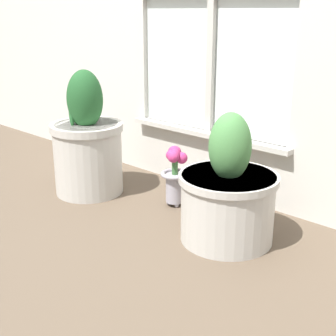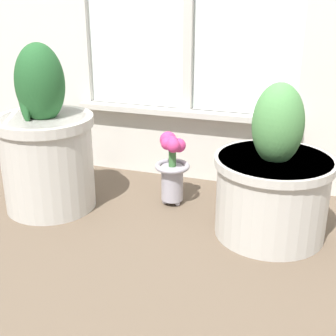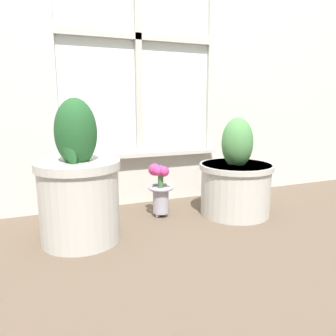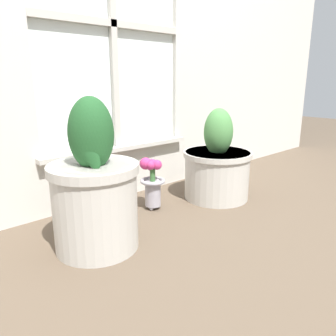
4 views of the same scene
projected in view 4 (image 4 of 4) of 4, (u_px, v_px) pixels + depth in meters
name	position (u px, v px, depth m)	size (l,w,h in m)	color
ground_plane	(201.00, 232.00, 1.47)	(10.00, 10.00, 0.00)	brown
potted_plant_left	(95.00, 192.00, 1.29)	(0.35, 0.35, 0.61)	#B7B2A8
potted_plant_right	(217.00, 167.00, 1.86)	(0.39, 0.39, 0.51)	#B7B2A8
flower_vase	(152.00, 181.00, 1.71)	(0.13, 0.13, 0.28)	#99939E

